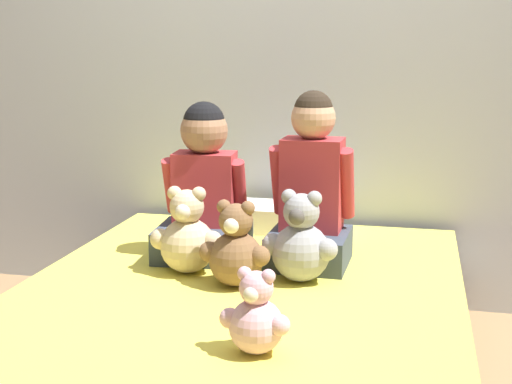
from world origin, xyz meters
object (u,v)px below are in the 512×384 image
Objects in this scene: child_on_left at (204,190)px; teddy_bear_between_children at (236,250)px; bed at (239,342)px; teddy_bear_held_by_right_child at (301,243)px; child_on_right at (311,190)px; teddy_bear_at_foot_of_bed at (256,318)px; teddy_bear_held_by_left_child at (187,237)px; pillow_at_headboard at (283,218)px.

child_on_left is 2.01× the size of teddy_bear_between_children.
teddy_bear_held_by_right_child is at bearing 32.43° from bed.
teddy_bear_between_children is at bearing -120.98° from child_on_right.
teddy_bear_between_children is at bearing 117.62° from teddy_bear_at_foot_of_bed.
teddy_bear_between_children is at bearing -29.79° from teddy_bear_held_by_left_child.
pillow_at_headboard is (-0.19, 0.68, -0.08)m from teddy_bear_held_by_right_child.
child_on_left is at bearing -178.05° from child_on_right.
bed is at bearing -33.00° from teddy_bear_held_by_left_child.
bed is 0.84m from pillow_at_headboard.
bed is 6.40× the size of teddy_bear_between_children.
teddy_bear_between_children is (-0.21, -0.33, -0.15)m from child_on_right.
pillow_at_headboard is at bearing 105.17° from teddy_bear_at_foot_of_bed.
teddy_bear_at_foot_of_bed is (-0.02, -0.84, -0.18)m from child_on_right.
teddy_bear_held_by_right_child is at bearing 28.14° from teddy_bear_between_children.
child_on_left is 0.26m from teddy_bear_held_by_left_child.
teddy_bear_held_by_left_child is at bearing -93.99° from child_on_left.
teddy_bear_held_by_right_child is at bearing 95.74° from teddy_bear_at_foot_of_bed.
child_on_right is at bearing -4.34° from child_on_left.
child_on_left is 1.89× the size of teddy_bear_held_by_left_child.
teddy_bear_held_by_left_child is 0.98× the size of teddy_bear_held_by_right_child.
child_on_right reaches higher than bed.
pillow_at_headboard is at bearing 112.99° from teddy_bear_held_by_right_child.
child_on_right is 1.36× the size of pillow_at_headboard.
teddy_bear_held_by_right_child is (0.19, 0.12, 0.33)m from bed.
teddy_bear_held_by_left_child is 0.23m from teddy_bear_between_children.
teddy_bear_held_by_left_child reaches higher than teddy_bear_at_foot_of_bed.
teddy_bear_held_by_right_child reaches higher than teddy_bear_at_foot_of_bed.
teddy_bear_held_by_left_child is at bearing 156.17° from teddy_bear_between_children.
teddy_bear_held_by_left_child is at bearing -108.19° from pillow_at_headboard.
teddy_bear_held_by_left_child is 0.67× the size of pillow_at_headboard.
teddy_bear_between_children is at bearing -61.66° from child_on_left.
teddy_bear_held_by_left_child is 0.72m from pillow_at_headboard.
bed is 5.92× the size of teddy_bear_held_by_right_child.
child_on_left is at bearing 158.86° from teddy_bear_held_by_right_child.
teddy_bear_at_foot_of_bed is (0.40, -0.62, -0.03)m from teddy_bear_held_by_left_child.
child_on_right is at bearing 96.13° from teddy_bear_at_foot_of_bed.
pillow_at_headboard is (-0.17, 1.29, -0.04)m from teddy_bear_at_foot_of_bed.
child_on_left is 0.41m from teddy_bear_between_children.
teddy_bear_held_by_right_child is 0.23m from teddy_bear_between_children.
teddy_bear_between_children reaches higher than teddy_bear_at_foot_of_bed.
teddy_bear_held_by_right_child is (-0.00, -0.23, -0.14)m from child_on_right.
child_on_right is (0.42, 0.00, 0.02)m from child_on_left.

